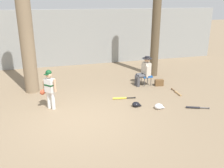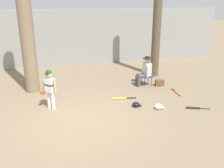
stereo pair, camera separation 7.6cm
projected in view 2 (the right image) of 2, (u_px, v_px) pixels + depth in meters
name	position (u px, v px, depth m)	size (l,w,h in m)	color
ground_plane	(82.00, 120.00, 7.18)	(60.00, 60.00, 0.00)	#7F6B51
concrete_back_wall	(61.00, 38.00, 12.69)	(18.00, 0.36, 2.88)	gray
tree_near_player	(25.00, 14.00, 8.52)	(0.77, 0.77, 6.52)	#7F6B51
tree_behind_spectator	(157.00, 14.00, 10.50)	(0.54, 0.54, 6.07)	brown
young_ballplayer	(49.00, 87.00, 7.73)	(0.56, 0.46, 1.31)	white
folding_stool	(147.00, 77.00, 10.01)	(0.42, 0.42, 0.41)	#194C9E
seated_spectator	(145.00, 70.00, 9.89)	(0.67, 0.53, 1.20)	#47474C
handbag_beside_stool	(160.00, 83.00, 9.98)	(0.34, 0.18, 0.26)	brown
bat_yellow_trainer	(122.00, 98.00, 8.68)	(0.81, 0.20, 0.07)	yellow
bat_wood_tan	(178.00, 93.00, 9.16)	(0.10, 0.74, 0.07)	tan
bat_black_composite	(195.00, 108.00, 7.91)	(0.71, 0.33, 0.07)	black
batting_helmet_white	(159.00, 107.00, 7.89)	(0.32, 0.25, 0.19)	silver
batting_helmet_black	(136.00, 105.00, 8.06)	(0.30, 0.23, 0.17)	black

